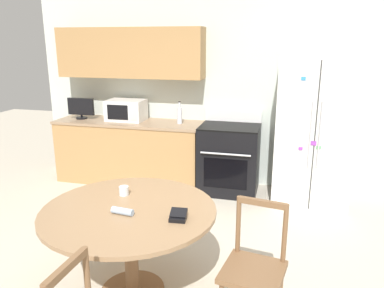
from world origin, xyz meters
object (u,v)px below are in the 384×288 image
microwave (126,110)px  countertop_tv (81,108)px  refrigerator (313,131)px  counter_bottle (180,115)px  dining_chair_right (254,269)px  wallet (178,216)px  candle_glass (124,191)px  oven_range (229,158)px

microwave → countertop_tv: countertop_tv is taller
refrigerator → counter_bottle: 1.76m
dining_chair_right → refrigerator: bearing=-92.3°
counter_bottle → dining_chair_right: 2.84m
wallet → candle_glass: bearing=150.9°
microwave → candle_glass: (0.93, -2.18, -0.27)m
counter_bottle → refrigerator: bearing=-3.1°
microwave → countertop_tv: 0.68m
counter_bottle → oven_range: bearing=-3.6°
countertop_tv → counter_bottle: bearing=1.1°
refrigerator → microwave: (-2.55, 0.13, 0.13)m
countertop_tv → dining_chair_right: countertop_tv is taller
microwave → candle_glass: size_ratio=6.55×
refrigerator → dining_chair_right: bearing=-101.6°
refrigerator → oven_range: (-1.04, 0.05, -0.45)m
countertop_tv → wallet: size_ratio=2.90×
oven_range → microwave: size_ratio=2.05×
oven_range → microwave: bearing=177.1°
countertop_tv → dining_chair_right: (2.74, -2.45, -0.63)m
microwave → oven_range: bearing=-2.9°
dining_chair_right → wallet: 0.66m
countertop_tv → candle_glass: (1.61, -2.12, -0.28)m
counter_bottle → candle_glass: counter_bottle is taller
countertop_tv → wallet: countertop_tv is taller
candle_glass → dining_chair_right: bearing=-16.2°
oven_range → candle_glass: bearing=-105.3°
oven_range → counter_bottle: size_ratio=3.50×
candle_glass → microwave: bearing=113.1°
countertop_tv → candle_glass: bearing=-52.8°
counter_bottle → candle_glass: 2.17m
counter_bottle → microwave: bearing=177.7°
oven_range → wallet: (-0.01, -2.42, 0.31)m
oven_range → counter_bottle: 0.90m
microwave → wallet: size_ratio=3.85×
microwave → candle_glass: 2.39m
oven_range → candle_glass: (-0.58, -2.11, 0.31)m
oven_range → wallet: bearing=-90.2°
countertop_tv → counter_bottle: size_ratio=1.29×
wallet → countertop_tv: bearing=131.8°
wallet → microwave: bearing=121.0°
refrigerator → oven_range: size_ratio=1.70×
dining_chair_right → candle_glass: bearing=-7.0°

